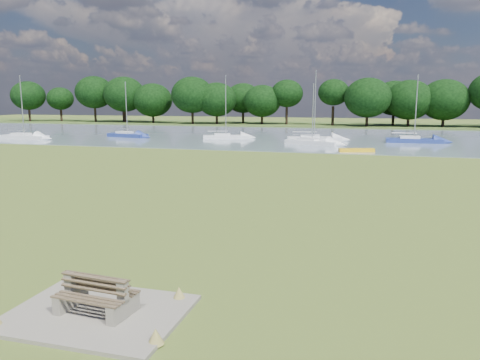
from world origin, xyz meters
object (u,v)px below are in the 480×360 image
(kayak, at_px, (357,150))
(sailboat_1, at_px, (127,134))
(sailboat_2, at_px, (314,137))
(sailboat_5, at_px, (413,139))
(sailboat_4, at_px, (312,141))
(sailboat_7, at_px, (225,135))
(sailboat_6, at_px, (24,135))
(bench_pair, at_px, (96,296))

(kayak, bearing_deg, sailboat_1, 145.82)
(kayak, xyz_separation_m, sailboat_2, (-5.56, 10.91, 0.30))
(kayak, bearing_deg, sailboat_5, 46.65)
(sailboat_4, bearing_deg, sailboat_2, 114.79)
(sailboat_4, xyz_separation_m, sailboat_5, (11.43, 5.53, 0.05))
(sailboat_2, bearing_deg, sailboat_7, 165.43)
(kayak, bearing_deg, sailboat_7, 130.65)
(sailboat_6, bearing_deg, sailboat_5, 13.67)
(bench_pair, relative_size, sailboat_7, 0.23)
(kayak, relative_size, sailboat_1, 0.46)
(kayak, bearing_deg, sailboat_2, 100.96)
(sailboat_1, distance_m, sailboat_6, 13.10)
(sailboat_4, height_order, sailboat_6, sailboat_6)
(sailboat_5, bearing_deg, bench_pair, -104.56)
(bench_pair, bearing_deg, kayak, 87.44)
(sailboat_7, bearing_deg, sailboat_6, 178.13)
(sailboat_2, distance_m, sailboat_7, 11.58)
(sailboat_7, bearing_deg, sailboat_1, 166.24)
(sailboat_2, relative_size, sailboat_6, 1.06)
(sailboat_2, height_order, sailboat_4, sailboat_2)
(kayak, bearing_deg, bench_pair, -113.30)
(sailboat_2, distance_m, sailboat_4, 4.48)
(sailboat_7, bearing_deg, sailboat_2, -20.17)
(bench_pair, bearing_deg, sailboat_1, 123.14)
(sailboat_1, distance_m, sailboat_4, 25.93)
(sailboat_1, height_order, sailboat_5, sailboat_5)
(sailboat_1, bearing_deg, bench_pair, -47.23)
(sailboat_5, height_order, sailboat_6, sailboat_6)
(sailboat_1, height_order, sailboat_7, sailboat_7)
(sailboat_2, bearing_deg, sailboat_5, -7.69)
(kayak, height_order, sailboat_1, sailboat_1)
(sailboat_2, relative_size, sailboat_5, 1.08)
(bench_pair, xyz_separation_m, sailboat_1, (-26.06, 48.13, 0.00))
(bench_pair, height_order, sailboat_6, sailboat_6)
(sailboat_2, bearing_deg, bench_pair, -102.01)
(sailboat_2, height_order, sailboat_6, sailboat_2)
(bench_pair, xyz_separation_m, kayak, (4.84, 38.00, -0.28))
(sailboat_5, bearing_deg, sailboat_6, -172.50)
(sailboat_6, height_order, sailboat_7, sailboat_7)
(sailboat_1, xyz_separation_m, sailboat_7, (13.77, 1.13, -0.03))
(kayak, height_order, sailboat_6, sailboat_6)
(bench_pair, xyz_separation_m, sailboat_2, (-0.72, 48.91, 0.02))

